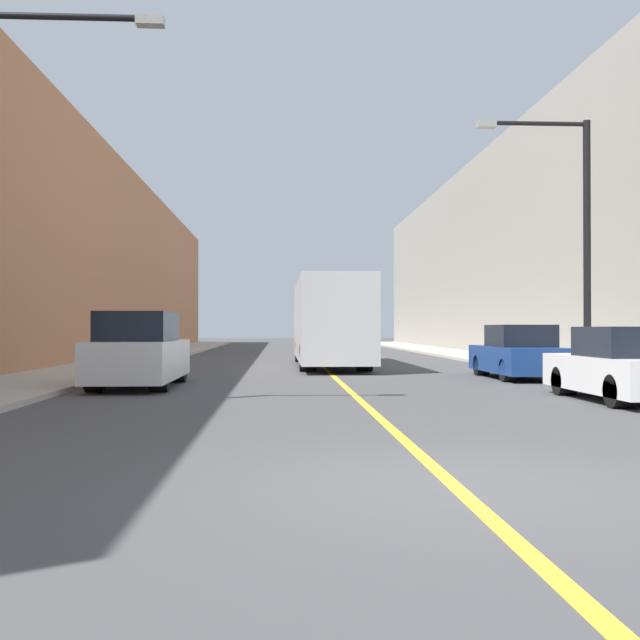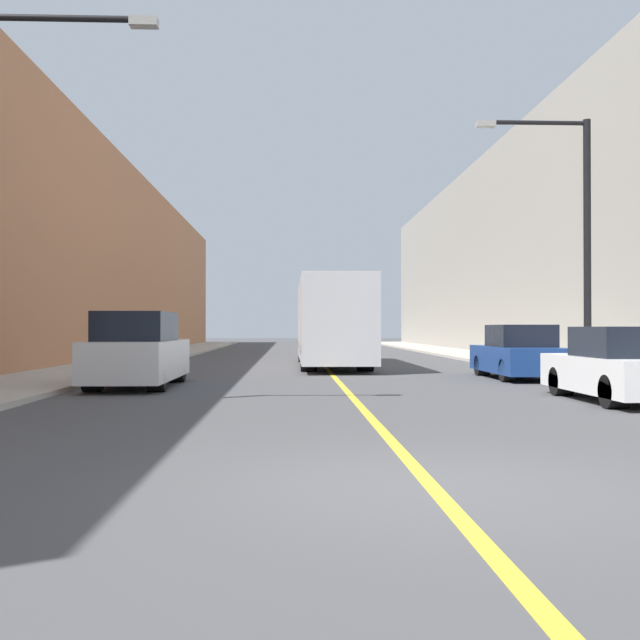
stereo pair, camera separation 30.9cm
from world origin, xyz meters
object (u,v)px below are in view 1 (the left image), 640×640
car_right_near (625,368)px  street_lamp_right (575,227)px  car_right_mid (518,354)px  street_lamp_left (11,173)px  parked_suv_left (140,352)px  bus (329,321)px

car_right_near → street_lamp_right: bearing=78.0°
car_right_mid → street_lamp_right: (1.09, -1.52, 3.49)m
street_lamp_left → street_lamp_right: street_lamp_left is taller
parked_suv_left → car_right_mid: size_ratio=1.12×
bus → street_lamp_left: street_lamp_left is taller
street_lamp_left → street_lamp_right: 14.23m
bus → street_lamp_left: size_ratio=1.66×
car_right_near → bus: bearing=109.6°
parked_suv_left → street_lamp_left: size_ratio=0.71×
car_right_mid → street_lamp_left: 14.48m
bus → street_lamp_right: (6.11, -8.82, 2.47)m
car_right_near → street_lamp_left: street_lamp_left is taller
parked_suv_left → car_right_mid: parked_suv_left is taller
parked_suv_left → car_right_near: size_ratio=1.15×
parked_suv_left → street_lamp_right: 11.97m
street_lamp_right → car_right_mid: bearing=125.7°
car_right_near → car_right_mid: (0.02, 6.73, 0.03)m
parked_suv_left → car_right_near: 11.14m
bus → car_right_near: bus is taller
parked_suv_left → car_right_near: bearing=-21.7°
street_lamp_left → car_right_near: bearing=5.6°
bus → street_lamp_left: (-6.62, -15.17, 2.47)m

